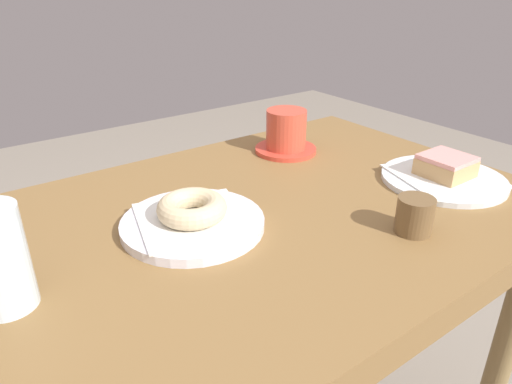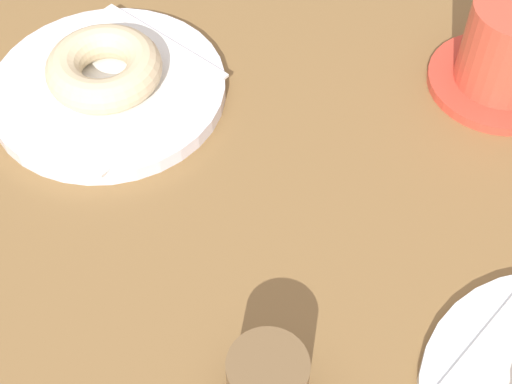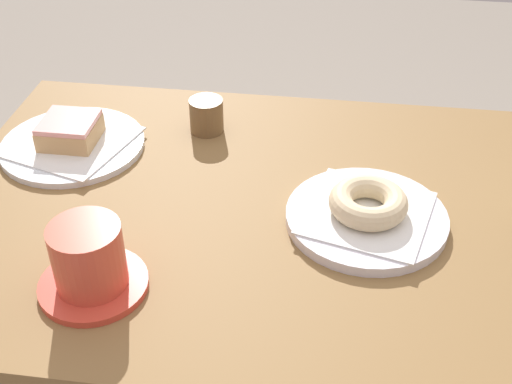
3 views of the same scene
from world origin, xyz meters
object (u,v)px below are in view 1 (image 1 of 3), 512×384
(coffee_cup, at_px, (286,133))
(plate_sugar_ring, at_px, (193,223))
(donut_sugar_ring, at_px, (192,208))
(plate_glazed_square, at_px, (443,179))
(donut_glazed_square, at_px, (446,166))
(sugar_jar, at_px, (415,215))

(coffee_cup, bearing_deg, plate_sugar_ring, 27.79)
(donut_sugar_ring, bearing_deg, plate_sugar_ring, -153.43)
(plate_glazed_square, height_order, donut_sugar_ring, donut_sugar_ring)
(donut_glazed_square, relative_size, sugar_jar, 1.49)
(plate_sugar_ring, xyz_separation_m, donut_sugar_ring, (0.00, 0.00, 0.03))
(donut_sugar_ring, distance_m, coffee_cup, 0.38)
(plate_glazed_square, relative_size, plate_sugar_ring, 1.03)
(plate_sugar_ring, xyz_separation_m, coffee_cup, (-0.33, -0.18, 0.04))
(plate_glazed_square, relative_size, sugar_jar, 4.02)
(donut_glazed_square, distance_m, coffee_cup, 0.33)
(donut_glazed_square, xyz_separation_m, donut_sugar_ring, (0.47, -0.13, 0.00))
(plate_sugar_ring, bearing_deg, plate_glazed_square, 164.82)
(plate_sugar_ring, relative_size, donut_sugar_ring, 2.07)
(donut_glazed_square, bearing_deg, sugar_jar, 22.05)
(plate_glazed_square, relative_size, donut_glazed_square, 2.70)
(plate_glazed_square, distance_m, plate_sugar_ring, 0.49)
(donut_glazed_square, bearing_deg, donut_sugar_ring, -15.18)
(donut_glazed_square, bearing_deg, plate_glazed_square, -153.43)
(donut_sugar_ring, relative_size, coffee_cup, 0.80)
(donut_glazed_square, relative_size, coffee_cup, 0.63)
(donut_sugar_ring, bearing_deg, sugar_jar, 141.66)
(plate_glazed_square, distance_m, donut_glazed_square, 0.03)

